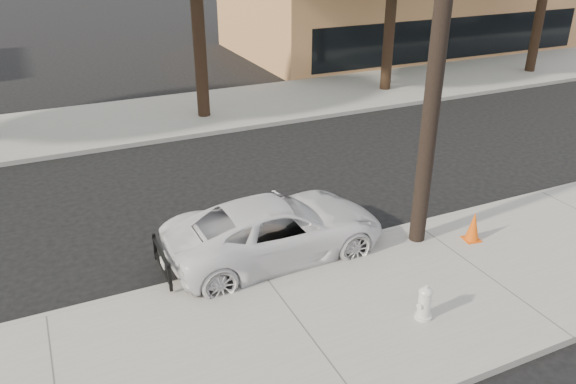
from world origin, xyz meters
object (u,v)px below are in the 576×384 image
at_px(police_cruiser, 276,229).
at_px(fire_hydrant, 424,303).
at_px(utility_pole, 441,27).
at_px(traffic_cone, 473,227).

distance_m(police_cruiser, fire_hydrant, 3.50).
height_order(utility_pole, fire_hydrant, utility_pole).
relative_size(police_cruiser, traffic_cone, 6.91).
distance_m(police_cruiser, traffic_cone, 4.30).
height_order(police_cruiser, traffic_cone, police_cruiser).
bearing_deg(traffic_cone, utility_pole, 152.98).
height_order(police_cruiser, fire_hydrant, police_cruiser).
relative_size(fire_hydrant, traffic_cone, 0.93).
xyz_separation_m(utility_pole, traffic_cone, (1.07, -0.54, -4.22)).
bearing_deg(fire_hydrant, traffic_cone, 17.49).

